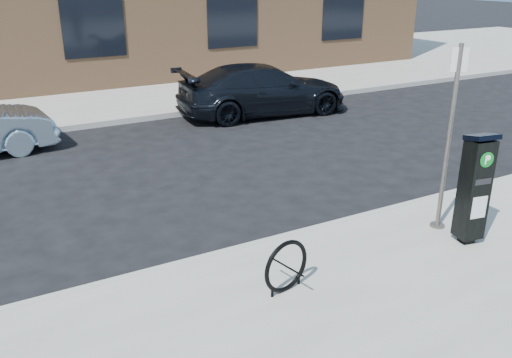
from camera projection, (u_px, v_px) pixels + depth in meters
ground at (292, 241)px, 8.41m from camera, size 120.00×120.00×0.00m
sidewalk_far at (87, 82)px, 19.80m from camera, size 60.00×12.00×0.15m
curb_near at (293, 237)px, 8.36m from camera, size 60.00×0.12×0.16m
curb_far at (136, 119)px, 14.92m from camera, size 60.00×0.12×0.16m
parking_kiosk at (474, 187)px, 7.77m from camera, size 0.44×0.41×1.69m
sign_pole at (448, 141)px, 8.04m from camera, size 0.24×0.23×2.83m
bike_rack at (286, 267)px, 6.73m from camera, size 0.70×0.19×0.70m
car_dark at (263, 89)px, 15.53m from camera, size 5.13×2.49×1.44m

